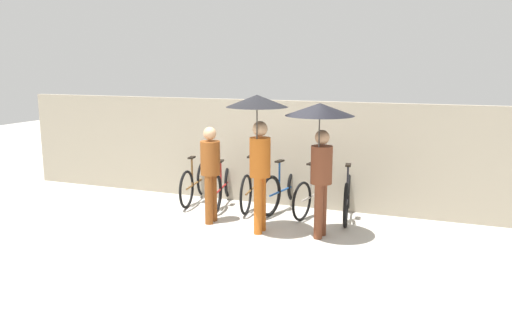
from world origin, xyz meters
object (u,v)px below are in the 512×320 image
parked_bicycle_0 (195,182)px  pedestrian_leading (210,168)px  parked_bicycle_1 (223,186)px  parked_bicycle_3 (284,189)px  parked_bicycle_4 (315,193)px  parked_bicycle_5 (348,196)px  pedestrian_center (258,129)px  pedestrian_trailing (320,133)px  parked_bicycle_2 (253,186)px

parked_bicycle_0 → pedestrian_leading: pedestrian_leading is taller
parked_bicycle_1 → pedestrian_leading: (0.27, -1.09, 0.57)m
parked_bicycle_0 → parked_bicycle_3: parked_bicycle_3 is taller
parked_bicycle_3 → parked_bicycle_1: bearing=105.1°
parked_bicycle_0 → pedestrian_leading: 1.48m
parked_bicycle_0 → parked_bicycle_3: (1.74, 0.09, 0.01)m
parked_bicycle_1 → parked_bicycle_4: parked_bicycle_4 is taller
parked_bicycle_4 → parked_bicycle_5: 0.58m
pedestrian_leading → pedestrian_center: 1.19m
pedestrian_leading → pedestrian_trailing: 1.96m
parked_bicycle_3 → parked_bicycle_4: parked_bicycle_4 is taller
parked_bicycle_1 → pedestrian_leading: 1.26m
parked_bicycle_1 → parked_bicycle_2: (0.58, 0.05, 0.02)m
parked_bicycle_3 → parked_bicycle_0: bearing=103.8°
parked_bicycle_2 → parked_bicycle_3: (0.58, 0.03, -0.00)m
parked_bicycle_1 → parked_bicycle_2: size_ratio=0.97×
parked_bicycle_2 → parked_bicycle_0: bearing=85.9°
parked_bicycle_5 → parked_bicycle_4: bearing=76.2°
pedestrian_leading → pedestrian_trailing: size_ratio=0.78×
parked_bicycle_0 → parked_bicycle_5: bearing=-98.6°
parked_bicycle_0 → parked_bicycle_1: size_ratio=0.98×
pedestrian_trailing → parked_bicycle_5: bearing=-94.5°
parked_bicycle_1 → parked_bicycle_3: size_ratio=0.98×
pedestrian_center → parked_bicycle_4: bearing=-112.7°
parked_bicycle_3 → parked_bicycle_5: parked_bicycle_3 is taller
parked_bicycle_2 → pedestrian_leading: pedestrian_leading is taller
parked_bicycle_5 → pedestrian_center: pedestrian_center is taller
parked_bicycle_5 → pedestrian_trailing: 1.73m
parked_bicycle_0 → parked_bicycle_1: parked_bicycle_1 is taller
parked_bicycle_4 → pedestrian_leading: pedestrian_leading is taller
pedestrian_trailing → pedestrian_leading: bearing=0.8°
parked_bicycle_2 → pedestrian_trailing: size_ratio=0.85×
parked_bicycle_5 → pedestrian_leading: size_ratio=1.12×
parked_bicycle_3 → pedestrian_trailing: (0.95, -1.31, 1.22)m
parked_bicycle_2 → parked_bicycle_4: bearing=-97.1°
parked_bicycle_2 → parked_bicycle_5: (1.74, -0.07, 0.00)m
parked_bicycle_5 → pedestrian_leading: (-2.05, -1.07, 0.54)m
parked_bicycle_5 → pedestrian_trailing: bearing=162.5°
parked_bicycle_2 → pedestrian_center: 1.97m
parked_bicycle_1 → parked_bicycle_4: (1.74, 0.04, 0.01)m
parked_bicycle_2 → parked_bicycle_1: bearing=88.1°
parked_bicycle_1 → parked_bicycle_5: 2.32m
parked_bicycle_3 → pedestrian_trailing: pedestrian_trailing is taller
pedestrian_leading → pedestrian_center: bearing=161.7°
parked_bicycle_2 → parked_bicycle_3: same height
parked_bicycle_1 → parked_bicycle_0: bearing=79.7°
parked_bicycle_3 → parked_bicycle_5: 1.16m
parked_bicycle_1 → parked_bicycle_5: parked_bicycle_1 is taller
parked_bicycle_0 → parked_bicycle_4: size_ratio=0.99×
parked_bicycle_4 → pedestrian_leading: bearing=138.6°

